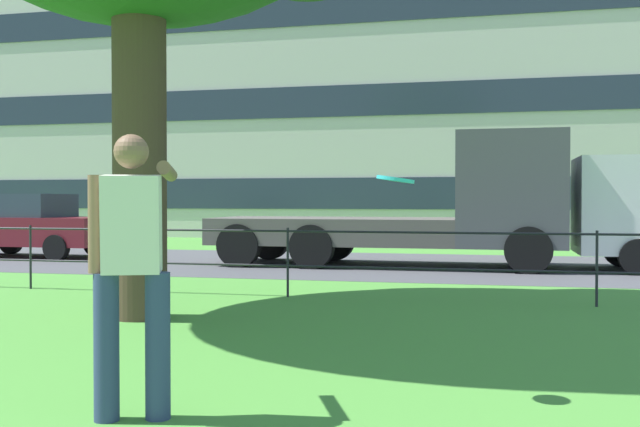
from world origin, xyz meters
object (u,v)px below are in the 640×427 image
flatbed_truck_far_right (438,209)px  person_thrower (132,265)px  frisbee (395,179)px  car_maroon_far_left (31,225)px  apartment_building_background (390,33)px

flatbed_truck_far_right → person_thrower: bearing=-95.2°
frisbee → car_maroon_far_left: frisbee is taller
frisbee → person_thrower: bearing=-150.1°
car_maroon_far_left → person_thrower: bearing=-52.9°
car_maroon_far_left → flatbed_truck_far_right: bearing=-2.0°
person_thrower → apartment_building_background: (-2.16, 26.53, 7.32)m
car_maroon_far_left → apartment_building_background: 17.94m
frisbee → flatbed_truck_far_right: 10.44m
frisbee → apartment_building_background: bearing=98.3°
frisbee → apartment_building_background: 26.76m
frisbee → apartment_building_background: (-3.72, 25.63, 6.76)m
person_thrower → frisbee: (1.56, 0.90, 0.56)m
frisbee → car_maroon_far_left: 14.99m
apartment_building_background → person_thrower: bearing=-85.3°
apartment_building_background → flatbed_truck_far_right: bearing=-78.1°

